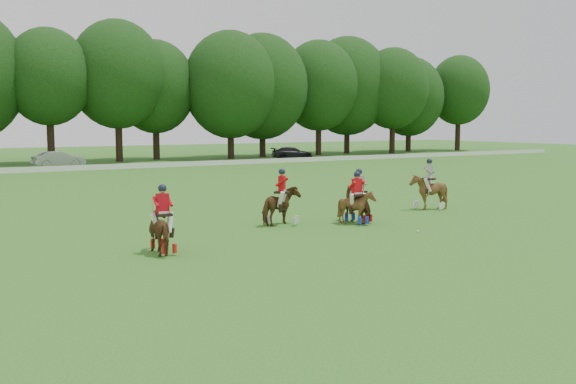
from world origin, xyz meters
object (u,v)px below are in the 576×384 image
polo_red_b (282,205)px  polo_ball (418,231)px  polo_red_a (163,229)px  polo_stripe_b (429,191)px  polo_stripe_a (359,203)px  car_mid (59,159)px  car_right (292,153)px  polo_red_c (357,206)px

polo_red_b → polo_ball: polo_red_b is taller
polo_red_a → polo_red_b: size_ratio=0.96×
polo_red_b → polo_stripe_b: bearing=2.2°
polo_stripe_a → polo_ball: (0.39, -3.03, -0.72)m
polo_stripe_b → polo_ball: (-4.66, -4.32, -0.80)m
polo_stripe_b → polo_ball: bearing=-137.2°
car_mid → polo_stripe_b: bearing=-174.7°
car_mid → car_right: bearing=-97.7°
car_mid → polo_stripe_a: polo_stripe_a is taller
car_right → polo_stripe_a: bearing=167.0°
polo_red_c → polo_stripe_b: polo_stripe_b is taller
polo_red_a → polo_ball: bearing=-8.2°
car_mid → polo_red_c: size_ratio=2.10×
car_right → polo_red_c: 44.17m
polo_red_b → car_right: bearing=57.6°
polo_red_a → polo_stripe_b: (13.93, 3.00, 0.09)m
polo_red_c → polo_stripe_b: bearing=16.8°
polo_stripe_a → polo_stripe_b: bearing=14.3°
car_right → polo_stripe_b: (-15.74, -37.15, 0.20)m
polo_red_b → polo_ball: size_ratio=24.63×
polo_red_b → polo_stripe_a: (3.01, -0.98, -0.01)m
car_right → polo_ball: car_right is taller
car_mid → polo_ball: 41.67m
car_mid → polo_red_a: (-5.36, -40.15, 0.03)m
car_right → polo_ball: size_ratio=49.79×
polo_red_a → polo_red_c: 8.63m
car_mid → polo_ball: (3.91, -41.48, -0.68)m
polo_red_b → polo_stripe_b: size_ratio=0.95×
car_mid → polo_stripe_b: size_ratio=1.87×
polo_red_a → polo_red_b: 6.46m
car_mid → polo_red_a: 40.50m
polo_ball → polo_red_c: bearing=105.5°
polo_stripe_b → polo_red_c: bearing=-163.2°
polo_red_c → polo_stripe_a: size_ratio=0.97×
car_mid → car_right: size_ratio=0.98×
polo_red_c → polo_ball: size_ratio=23.24×
car_mid → polo_stripe_a: (3.52, -38.44, 0.05)m
polo_red_c → polo_red_b: bearing=153.6°
car_mid → polo_red_b: bearing=173.0°
polo_ball → polo_stripe_b: bearing=42.8°
car_mid → polo_red_a: polo_red_a is taller
car_right → polo_red_c: bearing=166.8°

